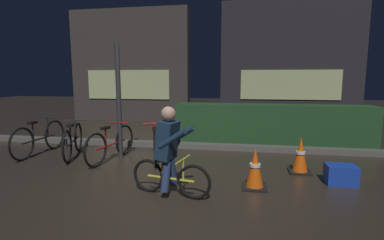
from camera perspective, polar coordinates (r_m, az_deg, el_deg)
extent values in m
plane|color=#2D261E|center=(4.72, -3.73, -11.86)|extent=(40.00, 40.00, 0.00)
cube|color=#56544F|center=(6.77, 0.67, -5.12)|extent=(12.00, 0.24, 0.12)
cube|color=#214723|center=(7.53, 15.47, -0.76)|extent=(4.80, 0.70, 0.98)
cube|color=#383330|center=(11.66, -12.17, 10.46)|extent=(4.65, 0.50, 4.25)
cube|color=#BFCC8C|center=(11.40, -12.57, 6.86)|extent=(3.26, 0.04, 1.10)
cube|color=#262328|center=(11.65, 18.82, 10.85)|extent=(5.16, 0.50, 4.51)
cube|color=#BFCC8C|center=(11.37, 18.83, 6.62)|extent=(3.61, 0.04, 1.10)
cylinder|color=#2D2D33|center=(6.05, -14.31, 3.61)|extent=(0.10, 0.10, 2.32)
torus|color=black|center=(7.39, -25.56, -2.61)|extent=(0.05, 0.67, 0.67)
torus|color=black|center=(6.62, -30.66, -4.12)|extent=(0.05, 0.67, 0.67)
cylinder|color=black|center=(7.00, -27.96, -3.32)|extent=(0.04, 1.01, 0.04)
cylinder|color=black|center=(6.84, -28.98, -2.04)|extent=(0.03, 0.03, 0.38)
cube|color=black|center=(6.81, -29.09, -0.48)|extent=(0.10, 0.20, 0.05)
cylinder|color=black|center=(7.18, -26.71, -1.25)|extent=(0.03, 0.03, 0.42)
cylinder|color=black|center=(7.15, -26.82, 0.42)|extent=(0.46, 0.03, 0.02)
torus|color=black|center=(6.98, -21.62, -3.10)|extent=(0.26, 0.62, 0.65)
torus|color=black|center=(6.06, -23.52, -4.84)|extent=(0.26, 0.62, 0.65)
cylinder|color=black|center=(6.52, -22.50, -3.91)|extent=(0.35, 0.92, 0.04)
cylinder|color=black|center=(6.32, -22.93, -2.62)|extent=(0.03, 0.03, 0.36)
cube|color=black|center=(6.29, -23.02, -1.01)|extent=(0.16, 0.22, 0.05)
cylinder|color=black|center=(6.73, -22.09, -1.76)|extent=(0.03, 0.03, 0.41)
cylinder|color=black|center=(6.70, -22.18, -0.05)|extent=(0.44, 0.17, 0.02)
torus|color=black|center=(6.34, -13.22, -3.83)|extent=(0.15, 0.64, 0.65)
torus|color=black|center=(5.57, -18.56, -5.68)|extent=(0.15, 0.64, 0.65)
cylinder|color=#B21919|center=(5.95, -15.71, -4.70)|extent=(0.19, 0.96, 0.04)
cylinder|color=#B21919|center=(5.77, -16.74, -3.28)|extent=(0.03, 0.03, 0.36)
cube|color=black|center=(5.74, -16.81, -1.51)|extent=(0.13, 0.21, 0.05)
cylinder|color=#B21919|center=(6.12, -14.37, -2.35)|extent=(0.03, 0.03, 0.41)
cylinder|color=#B21919|center=(6.09, -14.43, -0.47)|extent=(0.46, 0.10, 0.02)
torus|color=black|center=(6.29, -7.45, -3.87)|extent=(0.24, 0.61, 0.62)
torus|color=black|center=(5.38, -7.28, -5.91)|extent=(0.24, 0.61, 0.62)
cylinder|color=#B21919|center=(5.83, -7.37, -4.81)|extent=(0.32, 0.89, 0.04)
cylinder|color=#B21919|center=(5.64, -7.37, -3.45)|extent=(0.03, 0.03, 0.35)
cube|color=black|center=(5.61, -7.41, -1.71)|extent=(0.16, 0.22, 0.05)
cylinder|color=#B21919|center=(6.04, -7.45, -2.47)|extent=(0.03, 0.03, 0.39)
cylinder|color=#B21919|center=(6.01, -7.48, -0.63)|extent=(0.44, 0.17, 0.02)
cube|color=black|center=(4.50, 12.25, -12.83)|extent=(0.36, 0.36, 0.03)
cone|color=#EA560F|center=(4.40, 12.38, -9.08)|extent=(0.26, 0.26, 0.59)
cylinder|color=white|center=(4.39, 12.39, -8.71)|extent=(0.16, 0.16, 0.05)
cube|color=black|center=(5.41, 20.53, -9.57)|extent=(0.36, 0.36, 0.03)
cone|color=#EA560F|center=(5.32, 20.70, -6.34)|extent=(0.26, 0.26, 0.60)
cylinder|color=white|center=(5.32, 20.72, -6.03)|extent=(0.16, 0.16, 0.05)
cube|color=#193DB7|center=(5.07, 27.40, -9.57)|extent=(0.44, 0.33, 0.30)
torus|color=black|center=(3.94, 0.41, -12.18)|extent=(0.48, 0.14, 0.48)
torus|color=black|center=(4.23, -8.66, -10.83)|extent=(0.48, 0.14, 0.48)
cylinder|color=gold|center=(4.08, -4.30, -11.51)|extent=(0.70, 0.18, 0.04)
cylinder|color=gold|center=(4.09, -5.89, -9.53)|extent=(0.03, 0.03, 0.26)
cube|color=black|center=(4.05, -5.92, -7.75)|extent=(0.22, 0.14, 0.05)
cylinder|color=gold|center=(3.95, -1.76, -9.86)|extent=(0.03, 0.03, 0.30)
cylinder|color=gold|center=(3.91, -1.77, -7.79)|extent=(0.12, 0.46, 0.02)
cylinder|color=navy|center=(4.15, -3.95, -10.28)|extent=(0.15, 0.23, 0.42)
cylinder|color=navy|center=(3.98, -5.21, -11.11)|extent=(0.15, 0.23, 0.42)
cube|color=#192D47|center=(3.95, -4.91, -3.97)|extent=(0.32, 0.37, 0.54)
sphere|color=tan|center=(3.88, -4.71, 1.22)|extent=(0.20, 0.20, 0.20)
cylinder|color=#192D47|center=(4.00, -2.22, -3.04)|extent=(0.40, 0.16, 0.29)
cylinder|color=#192D47|center=(3.75, -3.95, -3.81)|extent=(0.40, 0.16, 0.29)
ellipsoid|color=black|center=(4.16, -4.41, -4.04)|extent=(0.35, 0.22, 0.24)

